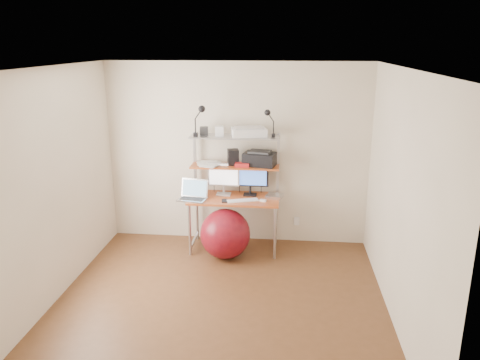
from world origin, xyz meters
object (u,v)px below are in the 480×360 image
object	(u,v)px
monitor_black	(250,177)
printer	(260,159)
monitor_silver	(224,176)
laptop	(194,195)
exercise_ball	(225,234)

from	to	relation	value
monitor_black	printer	bearing A→B (deg)	10.99
monitor_black	printer	xyz separation A→B (m)	(0.12, 0.02, 0.26)
monitor_silver	laptop	bearing A→B (deg)	-148.84
monitor_black	exercise_ball	xyz separation A→B (m)	(-0.29, -0.42, -0.66)
monitor_black	laptop	size ratio (longest dim) A/B	1.19
printer	monitor_silver	bearing A→B (deg)	-163.24
monitor_silver	exercise_ball	distance (m)	0.78
monitor_silver	exercise_ball	xyz separation A→B (m)	(0.07, -0.40, -0.67)
monitor_silver	printer	xyz separation A→B (m)	(0.48, 0.04, 0.25)
monitor_silver	monitor_black	bearing A→B (deg)	2.34
laptop	printer	size ratio (longest dim) A/B	0.88
monitor_silver	exercise_ball	size ratio (longest dim) A/B	0.72
monitor_black	printer	world-z (taller)	printer
laptop	printer	distance (m)	1.00
monitor_black	exercise_ball	bearing A→B (deg)	-124.91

